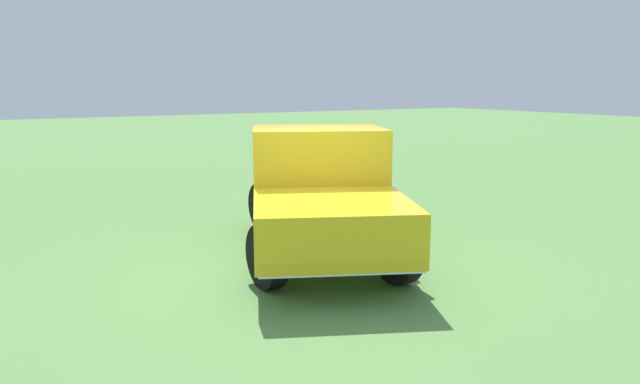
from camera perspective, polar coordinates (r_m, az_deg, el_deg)
ground_plane at (r=7.77m, az=-0.12°, el=-7.92°), size 80.00×80.00×0.00m
pickup_truck at (r=8.64m, az=-0.09°, el=0.42°), size 5.03×3.67×1.82m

